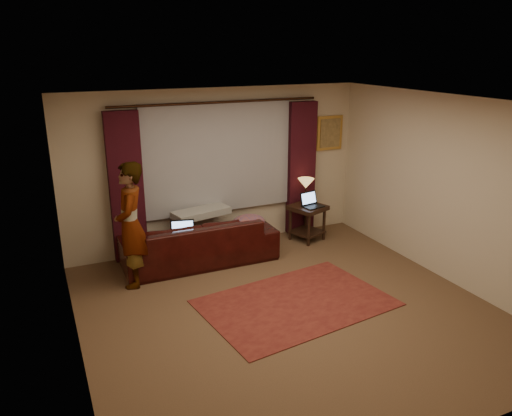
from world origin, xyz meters
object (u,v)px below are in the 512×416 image
(tiffany_lamp, at_px, (306,191))
(laptop_table, at_px, (313,200))
(person, at_px, (131,225))
(end_table, at_px, (307,223))
(laptop_sofa, at_px, (183,232))
(sofa, at_px, (199,233))

(tiffany_lamp, relative_size, laptop_table, 1.23)
(person, bearing_deg, end_table, 113.79)
(end_table, relative_size, tiffany_lamp, 1.38)
(laptop_sofa, distance_m, laptop_table, 2.35)
(laptop_sofa, bearing_deg, laptop_table, 18.78)
(end_table, bearing_deg, laptop_sofa, -172.70)
(tiffany_lamp, bearing_deg, person, -169.22)
(laptop_table, height_order, person, person)
(laptop_sofa, bearing_deg, end_table, 21.27)
(end_table, xyz_separation_m, tiffany_lamp, (0.02, 0.11, 0.53))
(person, bearing_deg, tiffany_lamp, 115.81)
(laptop_sofa, distance_m, person, 0.84)
(end_table, bearing_deg, sofa, -176.40)
(sofa, bearing_deg, end_table, -176.18)
(sofa, height_order, person, person)
(laptop_table, relative_size, person, 0.21)
(laptop_sofa, height_order, end_table, laptop_sofa)
(end_table, height_order, laptop_table, laptop_table)
(laptop_sofa, xyz_separation_m, laptop_table, (2.33, 0.20, 0.14))
(end_table, distance_m, laptop_table, 0.44)
(laptop_sofa, height_order, laptop_table, laptop_table)
(laptop_sofa, xyz_separation_m, end_table, (2.29, 0.29, -0.29))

